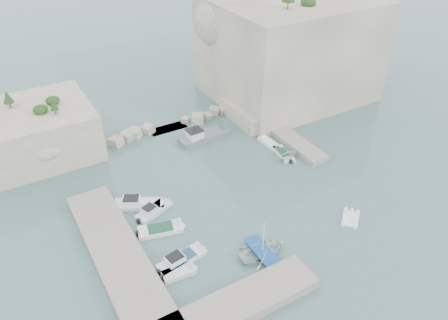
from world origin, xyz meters
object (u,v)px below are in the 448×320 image
inflatable_dinghy (350,219)px  rowboat (262,254)px  tender_east_a (287,159)px  motorboat_a (140,206)px  motorboat_b (154,212)px  tender_east_d (257,130)px  work_boat (204,139)px  motorboat_c (161,231)px  tender_east_b (283,155)px  motorboat_d (182,261)px  motorboat_e (179,274)px  tender_east_c (269,145)px

inflatable_dinghy → rowboat: bearing=136.5°
inflatable_dinghy → tender_east_a: tender_east_a is taller
tender_east_a → motorboat_a: bearing=78.1°
motorboat_a → tender_east_a: (22.01, -0.98, 0.00)m
motorboat_b → tender_east_d: 24.11m
motorboat_b → work_boat: work_boat is taller
motorboat_c → tender_east_b: 22.28m
rowboat → inflatable_dinghy: size_ratio=1.49×
motorboat_d → rowboat: size_ratio=1.12×
motorboat_c → inflatable_dinghy: bearing=-11.3°
motorboat_e → work_boat: 26.63m
motorboat_d → tender_east_d: 29.34m
motorboat_a → tender_east_c: motorboat_a is taller
motorboat_a → inflatable_dinghy: size_ratio=1.88×
tender_east_d → rowboat: bearing=133.1°
motorboat_b → tender_east_c: size_ratio=1.19×
rowboat → tender_east_c: (13.40, 17.78, 0.00)m
tender_east_b → tender_east_d: 8.07m
motorboat_a → rowboat: bearing=-30.7°
tender_east_d → motorboat_d: bearing=116.0°
motorboat_a → tender_east_c: bearing=37.4°
motorboat_b → tender_east_b: 21.07m
motorboat_e → work_boat: work_boat is taller
tender_east_a → tender_east_d: bearing=-15.4°
motorboat_a → motorboat_e: motorboat_a is taller
inflatable_dinghy → tender_east_c: bearing=46.0°
motorboat_e → tender_east_a: tender_east_a is taller
tender_east_a → tender_east_b: tender_east_a is taller
rowboat → tender_east_b: bearing=-41.6°
motorboat_b → rowboat: motorboat_b is taller
tender_east_d → work_boat: 8.87m
motorboat_d → tender_east_b: (21.49, 10.91, 0.00)m
motorboat_c → work_boat: work_boat is taller
motorboat_c → rowboat: bearing=-33.5°
motorboat_e → motorboat_c: bearing=87.3°
motorboat_b → tender_east_b: (20.96, 2.11, 0.00)m
tender_east_c → tender_east_d: 4.70m
tender_east_a → motorboat_c: bearing=92.3°
motorboat_d → tender_east_b: 24.10m
rowboat → work_boat: size_ratio=0.63×
tender_east_b → motorboat_c: bearing=112.8°
motorboat_d → motorboat_e: motorboat_d is taller
motorboat_d → tender_east_b: motorboat_d is taller
tender_east_b → tender_east_c: size_ratio=1.03×
motorboat_e → tender_east_b: bearing=33.8°
tender_east_a → work_boat: work_boat is taller
motorboat_b → tender_east_d: bearing=3.0°
tender_east_a → motorboat_b: bearing=83.4°
motorboat_a → motorboat_e: bearing=-63.9°
tender_east_a → work_boat: bearing=25.9°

